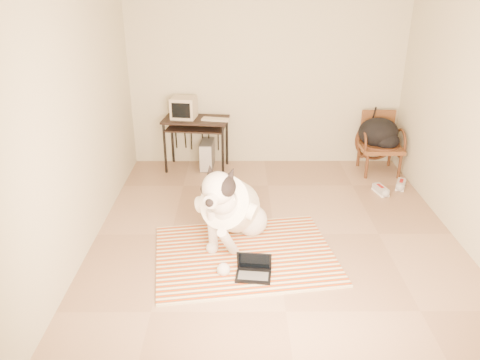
{
  "coord_description": "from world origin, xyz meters",
  "views": [
    {
      "loc": [
        -0.41,
        -4.56,
        2.69
      ],
      "look_at": [
        -0.39,
        -0.1,
        0.71
      ],
      "focal_mm": 35.0,
      "sensor_mm": 36.0,
      "label": 1
    }
  ],
  "objects_px": {
    "laptop": "(254,270)",
    "backpack": "(380,134)",
    "pc_tower": "(207,155)",
    "dog": "(231,208)",
    "computer_desk": "(196,126)",
    "crt_monitor": "(184,108)",
    "rattan_chair": "(380,143)"
  },
  "relations": [
    {
      "from": "rattan_chair",
      "to": "dog",
      "type": "bearing_deg",
      "value": -136.84
    },
    {
      "from": "computer_desk",
      "to": "backpack",
      "type": "bearing_deg",
      "value": -3.12
    },
    {
      "from": "pc_tower",
      "to": "backpack",
      "type": "bearing_deg",
      "value": -4.31
    },
    {
      "from": "laptop",
      "to": "dog",
      "type": "bearing_deg",
      "value": 109.01
    },
    {
      "from": "dog",
      "to": "laptop",
      "type": "distance_m",
      "value": 0.77
    },
    {
      "from": "crt_monitor",
      "to": "pc_tower",
      "type": "xyz_separation_m",
      "value": [
        0.32,
        -0.01,
        -0.72
      ]
    },
    {
      "from": "pc_tower",
      "to": "dog",
      "type": "bearing_deg",
      "value": -79.83
    },
    {
      "from": "computer_desk",
      "to": "crt_monitor",
      "type": "relative_size",
      "value": 2.57
    },
    {
      "from": "laptop",
      "to": "rattan_chair",
      "type": "bearing_deg",
      "value": 54.29
    },
    {
      "from": "dog",
      "to": "rattan_chair",
      "type": "distance_m",
      "value": 2.93
    },
    {
      "from": "laptop",
      "to": "rattan_chair",
      "type": "xyz_separation_m",
      "value": [
        1.91,
        2.66,
        0.36
      ]
    },
    {
      "from": "dog",
      "to": "computer_desk",
      "type": "relative_size",
      "value": 1.45
    },
    {
      "from": "backpack",
      "to": "rattan_chair",
      "type": "bearing_deg",
      "value": 60.38
    },
    {
      "from": "dog",
      "to": "crt_monitor",
      "type": "xyz_separation_m",
      "value": [
        -0.7,
        2.15,
        0.51
      ]
    },
    {
      "from": "laptop",
      "to": "backpack",
      "type": "distance_m",
      "value": 3.26
    },
    {
      "from": "pc_tower",
      "to": "crt_monitor",
      "type": "bearing_deg",
      "value": 178.78
    },
    {
      "from": "dog",
      "to": "backpack",
      "type": "relative_size",
      "value": 2.51
    },
    {
      "from": "laptop",
      "to": "computer_desk",
      "type": "bearing_deg",
      "value": 105.43
    },
    {
      "from": "crt_monitor",
      "to": "laptop",
      "type": "bearing_deg",
      "value": -71.72
    },
    {
      "from": "rattan_chair",
      "to": "backpack",
      "type": "bearing_deg",
      "value": -119.62
    },
    {
      "from": "pc_tower",
      "to": "rattan_chair",
      "type": "distance_m",
      "value": 2.54
    },
    {
      "from": "crt_monitor",
      "to": "rattan_chair",
      "type": "distance_m",
      "value": 2.89
    },
    {
      "from": "rattan_chair",
      "to": "backpack",
      "type": "distance_m",
      "value": 0.17
    },
    {
      "from": "rattan_chair",
      "to": "backpack",
      "type": "xyz_separation_m",
      "value": [
        -0.03,
        -0.06,
        0.16
      ]
    },
    {
      "from": "computer_desk",
      "to": "laptop",
      "type": "bearing_deg",
      "value": -74.57
    },
    {
      "from": "dog",
      "to": "computer_desk",
      "type": "xyz_separation_m",
      "value": [
        -0.53,
        2.1,
        0.25
      ]
    },
    {
      "from": "crt_monitor",
      "to": "pc_tower",
      "type": "distance_m",
      "value": 0.78
    },
    {
      "from": "laptop",
      "to": "crt_monitor",
      "type": "bearing_deg",
      "value": 108.28
    },
    {
      "from": "backpack",
      "to": "computer_desk",
      "type": "bearing_deg",
      "value": 176.88
    },
    {
      "from": "pc_tower",
      "to": "laptop",
      "type": "bearing_deg",
      "value": -77.7
    },
    {
      "from": "pc_tower",
      "to": "backpack",
      "type": "height_order",
      "value": "backpack"
    },
    {
      "from": "laptop",
      "to": "pc_tower",
      "type": "xyz_separation_m",
      "value": [
        -0.61,
        2.8,
        0.13
      ]
    }
  ]
}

